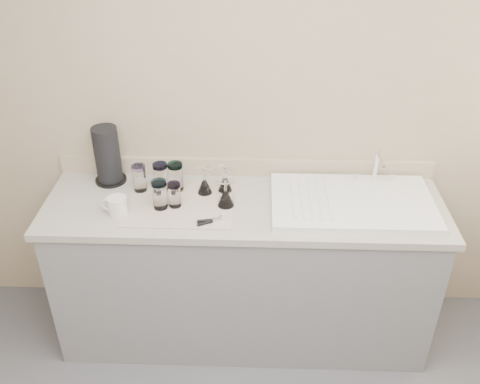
{
  "coord_description": "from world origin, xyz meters",
  "views": [
    {
      "loc": [
        0.06,
        -1.08,
        2.43
      ],
      "look_at": [
        -0.02,
        1.15,
        1.0
      ],
      "focal_mm": 40.0,
      "sensor_mm": 36.0,
      "label": 1
    }
  ],
  "objects_px": {
    "tumbler_lavender": "(174,195)",
    "goblet_back_right": "(225,183)",
    "goblet_back_left": "(205,185)",
    "sink_unit": "(353,202)",
    "tumbler_cyan": "(161,177)",
    "goblet_front_right": "(226,196)",
    "can_opener": "(210,221)",
    "paper_towel_roll": "(108,156)",
    "tumbler_teal": "(139,178)",
    "white_mug": "(117,206)",
    "tumbler_blue": "(160,194)",
    "tumbler_purple": "(176,177)"
  },
  "relations": [
    {
      "from": "tumbler_lavender",
      "to": "goblet_back_left",
      "type": "height_order",
      "value": "goblet_back_left"
    },
    {
      "from": "tumbler_lavender",
      "to": "goblet_front_right",
      "type": "height_order",
      "value": "goblet_front_right"
    },
    {
      "from": "tumbler_lavender",
      "to": "goblet_back_right",
      "type": "bearing_deg",
      "value": 32.73
    },
    {
      "from": "goblet_back_left",
      "to": "white_mug",
      "type": "distance_m",
      "value": 0.46
    },
    {
      "from": "tumbler_cyan",
      "to": "sink_unit",
      "type": "bearing_deg",
      "value": -5.94
    },
    {
      "from": "goblet_back_left",
      "to": "sink_unit",
      "type": "bearing_deg",
      "value": -6.08
    },
    {
      "from": "tumbler_teal",
      "to": "tumbler_cyan",
      "type": "relative_size",
      "value": 0.95
    },
    {
      "from": "can_opener",
      "to": "white_mug",
      "type": "xyz_separation_m",
      "value": [
        -0.46,
        0.07,
        0.03
      ]
    },
    {
      "from": "tumbler_lavender",
      "to": "goblet_back_right",
      "type": "distance_m",
      "value": 0.29
    },
    {
      "from": "sink_unit",
      "to": "tumbler_lavender",
      "type": "bearing_deg",
      "value": -176.9
    },
    {
      "from": "tumbler_teal",
      "to": "goblet_back_right",
      "type": "distance_m",
      "value": 0.45
    },
    {
      "from": "goblet_front_right",
      "to": "tumbler_teal",
      "type": "bearing_deg",
      "value": 164.39
    },
    {
      "from": "tumbler_lavender",
      "to": "paper_towel_roll",
      "type": "bearing_deg",
      "value": 147.93
    },
    {
      "from": "tumbler_blue",
      "to": "tumbler_teal",
      "type": "bearing_deg",
      "value": 129.66
    },
    {
      "from": "white_mug",
      "to": "paper_towel_roll",
      "type": "xyz_separation_m",
      "value": [
        -0.11,
        0.32,
        0.11
      ]
    },
    {
      "from": "can_opener",
      "to": "goblet_back_right",
      "type": "bearing_deg",
      "value": 78.99
    },
    {
      "from": "goblet_back_left",
      "to": "goblet_back_right",
      "type": "height_order",
      "value": "goblet_back_left"
    },
    {
      "from": "tumbler_cyan",
      "to": "tumbler_blue",
      "type": "distance_m",
      "value": 0.17
    },
    {
      "from": "tumbler_purple",
      "to": "tumbler_lavender",
      "type": "bearing_deg",
      "value": -84.88
    },
    {
      "from": "goblet_back_left",
      "to": "goblet_front_right",
      "type": "xyz_separation_m",
      "value": [
        0.12,
        -0.12,
        0.01
      ]
    },
    {
      "from": "tumbler_purple",
      "to": "goblet_back_right",
      "type": "height_order",
      "value": "tumbler_purple"
    },
    {
      "from": "sink_unit",
      "to": "can_opener",
      "type": "height_order",
      "value": "sink_unit"
    },
    {
      "from": "tumbler_lavender",
      "to": "goblet_back_right",
      "type": "height_order",
      "value": "goblet_back_right"
    },
    {
      "from": "tumbler_lavender",
      "to": "paper_towel_roll",
      "type": "distance_m",
      "value": 0.46
    },
    {
      "from": "tumbler_lavender",
      "to": "white_mug",
      "type": "bearing_deg",
      "value": -165.18
    },
    {
      "from": "tumbler_lavender",
      "to": "goblet_back_right",
      "type": "xyz_separation_m",
      "value": [
        0.24,
        0.16,
        -0.02
      ]
    },
    {
      "from": "goblet_back_right",
      "to": "goblet_front_right",
      "type": "bearing_deg",
      "value": -85.1
    },
    {
      "from": "can_opener",
      "to": "paper_towel_roll",
      "type": "height_order",
      "value": "paper_towel_roll"
    },
    {
      "from": "white_mug",
      "to": "tumbler_lavender",
      "type": "bearing_deg",
      "value": 14.82
    },
    {
      "from": "tumbler_teal",
      "to": "sink_unit",
      "type": "bearing_deg",
      "value": -4.89
    },
    {
      "from": "tumbler_purple",
      "to": "goblet_back_right",
      "type": "relative_size",
      "value": 1.15
    },
    {
      "from": "tumbler_blue",
      "to": "goblet_back_right",
      "type": "height_order",
      "value": "tumbler_blue"
    },
    {
      "from": "sink_unit",
      "to": "tumbler_purple",
      "type": "xyz_separation_m",
      "value": [
        -0.92,
        0.11,
        0.07
      ]
    },
    {
      "from": "tumbler_teal",
      "to": "paper_towel_roll",
      "type": "xyz_separation_m",
      "value": [
        -0.18,
        0.1,
        0.07
      ]
    },
    {
      "from": "tumbler_cyan",
      "to": "paper_towel_roll",
      "type": "relative_size",
      "value": 0.48
    },
    {
      "from": "goblet_back_left",
      "to": "paper_towel_roll",
      "type": "relative_size",
      "value": 0.44
    },
    {
      "from": "tumbler_lavender",
      "to": "white_mug",
      "type": "distance_m",
      "value": 0.29
    },
    {
      "from": "sink_unit",
      "to": "tumbler_lavender",
      "type": "relative_size",
      "value": 6.23
    },
    {
      "from": "tumbler_lavender",
      "to": "white_mug",
      "type": "relative_size",
      "value": 0.94
    },
    {
      "from": "tumbler_cyan",
      "to": "tumbler_purple",
      "type": "distance_m",
      "value": 0.08
    },
    {
      "from": "can_opener",
      "to": "tumbler_blue",
      "type": "bearing_deg",
      "value": 154.76
    },
    {
      "from": "tumbler_cyan",
      "to": "goblet_front_right",
      "type": "distance_m",
      "value": 0.38
    },
    {
      "from": "sink_unit",
      "to": "paper_towel_roll",
      "type": "distance_m",
      "value": 1.31
    },
    {
      "from": "tumbler_cyan",
      "to": "goblet_front_right",
      "type": "relative_size",
      "value": 1.0
    },
    {
      "from": "white_mug",
      "to": "paper_towel_roll",
      "type": "bearing_deg",
      "value": 109.25
    },
    {
      "from": "sink_unit",
      "to": "paper_towel_roll",
      "type": "bearing_deg",
      "value": 171.45
    },
    {
      "from": "tumbler_blue",
      "to": "tumbler_lavender",
      "type": "xyz_separation_m",
      "value": [
        0.07,
        0.02,
        -0.01
      ]
    },
    {
      "from": "sink_unit",
      "to": "white_mug",
      "type": "bearing_deg",
      "value": -174.09
    },
    {
      "from": "can_opener",
      "to": "tumbler_cyan",
      "type": "bearing_deg",
      "value": 133.82
    },
    {
      "from": "tumbler_lavender",
      "to": "white_mug",
      "type": "xyz_separation_m",
      "value": [
        -0.28,
        -0.07,
        -0.03
      ]
    }
  ]
}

